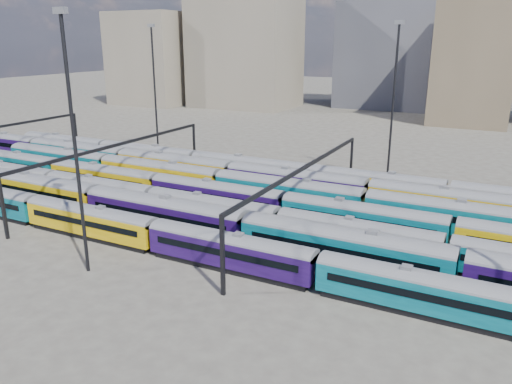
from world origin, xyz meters
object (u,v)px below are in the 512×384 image
at_px(rake_1, 95,198).
at_px(mast_2, 74,137).
at_px(rake_0, 91,218).
at_px(rake_2, 152,197).

distance_m(rake_1, mast_2, 19.37).
distance_m(rake_0, rake_2, 10.08).
height_order(rake_0, rake_2, rake_0).
xyz_separation_m(rake_1, mast_2, (10.43, -12.00, 11.07)).
distance_m(rake_0, rake_1, 6.51).
height_order(rake_2, mast_2, mast_2).
height_order(rake_0, mast_2, mast_2).
bearing_deg(rake_1, rake_2, 42.83).
height_order(rake_1, mast_2, mast_2).
xyz_separation_m(rake_1, rake_2, (5.39, 5.00, -0.47)).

